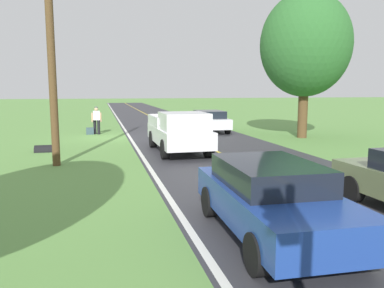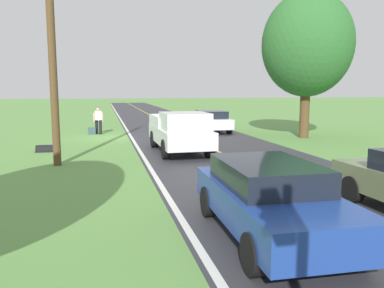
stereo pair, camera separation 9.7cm
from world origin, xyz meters
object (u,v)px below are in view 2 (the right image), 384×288
(suitcase_carried, at_px, (92,131))
(utility_pole_roadside, at_px, (52,43))
(tree_far_side_near, at_px, (307,45))
(sedan_near_oncoming, at_px, (211,121))
(hitchhiker_walking, at_px, (98,118))
(pickup_truck_passing, at_px, (180,131))
(sedan_ahead_same_lane, at_px, (270,197))

(suitcase_carried, bearing_deg, utility_pole_roadside, -8.52)
(tree_far_side_near, height_order, sedan_near_oncoming, tree_far_side_near)
(sedan_near_oncoming, bearing_deg, suitcase_carried, -2.49)
(suitcase_carried, height_order, utility_pole_roadside, utility_pole_roadside)
(hitchhiker_walking, distance_m, utility_pole_roadside, 10.72)
(suitcase_carried, xyz_separation_m, pickup_truck_passing, (-4.01, 8.16, 0.75))
(suitcase_carried, distance_m, sedan_near_oncoming, 7.61)
(pickup_truck_passing, relative_size, sedan_near_oncoming, 1.23)
(utility_pole_roadside, bearing_deg, suitcase_carried, -95.60)
(utility_pole_roadside, bearing_deg, sedan_ahead_same_lane, 119.80)
(sedan_near_oncoming, xyz_separation_m, utility_pole_roadside, (8.56, 9.63, 3.65))
(pickup_truck_passing, relative_size, utility_pole_roadside, 0.62)
(suitcase_carried, relative_size, sedan_ahead_same_lane, 0.10)
(pickup_truck_passing, bearing_deg, hitchhiker_walking, -66.48)
(tree_far_side_near, distance_m, sedan_ahead_same_lane, 16.64)
(hitchhiker_walking, bearing_deg, tree_far_side_near, 158.49)
(hitchhiker_walking, bearing_deg, suitcase_carried, 13.77)
(hitchhiker_walking, xyz_separation_m, utility_pole_roadside, (1.39, 10.06, 3.43))
(tree_far_side_near, bearing_deg, suitcase_carried, -20.41)
(hitchhiker_walking, bearing_deg, pickup_truck_passing, 113.52)
(utility_pole_roadside, bearing_deg, tree_far_side_near, -157.11)
(suitcase_carried, xyz_separation_m, utility_pole_roadside, (0.98, 9.96, 4.19))
(pickup_truck_passing, distance_m, sedan_near_oncoming, 8.61)
(hitchhiker_walking, distance_m, pickup_truck_passing, 9.01)
(tree_far_side_near, bearing_deg, hitchhiker_walking, -21.51)
(suitcase_carried, distance_m, utility_pole_roadside, 10.85)
(suitcase_carried, bearing_deg, pickup_truck_passing, 23.26)
(tree_far_side_near, relative_size, sedan_ahead_same_lane, 1.85)
(suitcase_carried, height_order, pickup_truck_passing, pickup_truck_passing)
(utility_pole_roadside, bearing_deg, pickup_truck_passing, -160.11)
(sedan_ahead_same_lane, bearing_deg, pickup_truck_passing, -91.60)
(tree_far_side_near, bearing_deg, pickup_truck_passing, 24.70)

